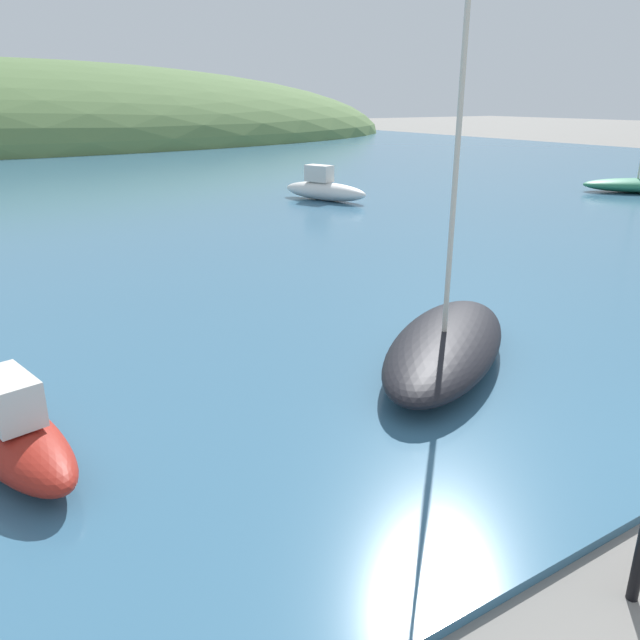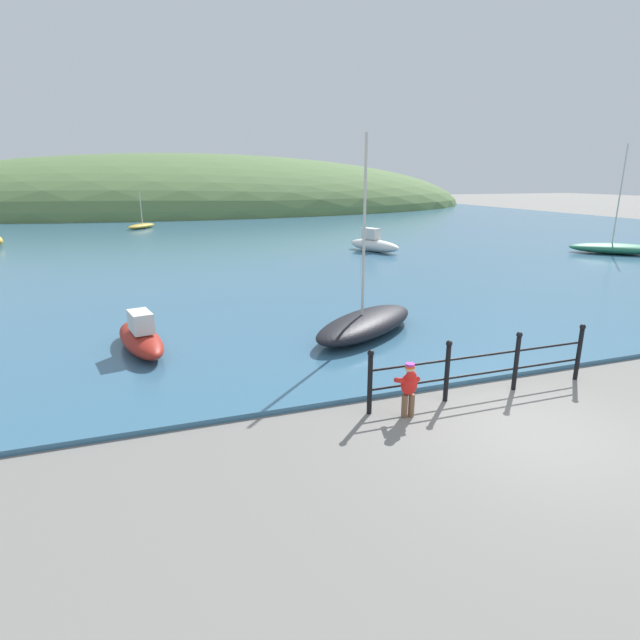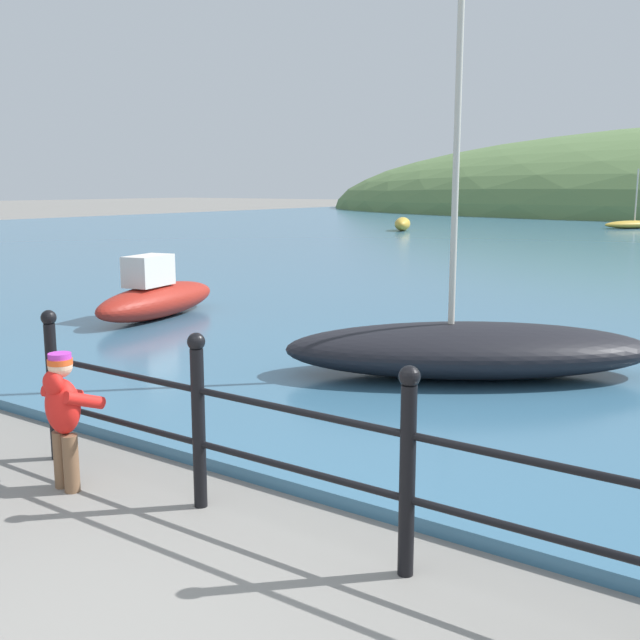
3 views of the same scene
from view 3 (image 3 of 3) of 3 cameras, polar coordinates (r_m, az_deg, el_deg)
iron_railing at (r=4.60m, az=-2.10°, el=-8.99°), size 4.87×0.12×1.21m
child_in_coat at (r=5.63m, az=-18.98°, el=-6.40°), size 0.40×0.39×1.00m
boat_twin_mast at (r=39.94m, az=22.67°, el=6.75°), size 2.60×3.05×2.87m
boat_red_dinghy at (r=12.10m, az=-12.33°, el=1.72°), size 1.39×2.97×1.00m
boat_mid_harbor at (r=8.34m, az=11.25°, el=-2.13°), size 4.11×3.47×4.99m
boat_green_fishing at (r=35.31m, az=6.31°, el=7.29°), size 1.46×2.14×0.62m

